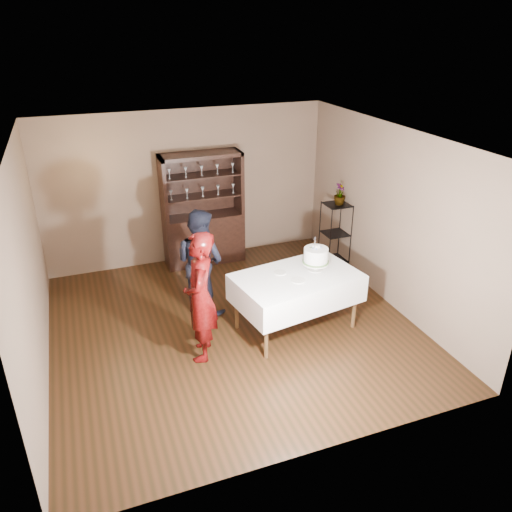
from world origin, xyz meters
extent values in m
plane|color=black|center=(0.00, 0.00, 0.00)|extent=(5.00, 5.00, 0.00)
plane|color=silver|center=(0.00, 0.00, 2.70)|extent=(5.00, 5.00, 0.00)
cube|color=brown|center=(0.00, 2.50, 1.35)|extent=(5.00, 0.02, 2.70)
cube|color=brown|center=(-2.50, 0.00, 1.35)|extent=(0.02, 5.00, 2.70)
cube|color=brown|center=(2.50, 0.00, 1.35)|extent=(0.02, 5.00, 2.70)
cube|color=black|center=(0.20, 2.24, 0.45)|extent=(1.40, 0.48, 0.90)
cube|color=black|center=(0.20, 2.46, 1.45)|extent=(1.40, 0.03, 1.10)
cube|color=black|center=(0.20, 2.24, 1.97)|extent=(1.40, 0.48, 0.06)
cube|color=black|center=(0.20, 2.24, 1.25)|extent=(1.28, 0.42, 0.02)
cube|color=black|center=(0.20, 2.24, 1.62)|extent=(1.28, 0.42, 0.02)
cylinder|color=black|center=(2.08, 1.00, 0.60)|extent=(0.02, 0.02, 1.20)
cylinder|color=black|center=(2.48, 1.00, 0.60)|extent=(0.02, 0.02, 1.20)
cylinder|color=black|center=(2.08, 1.40, 0.60)|extent=(0.02, 0.02, 1.20)
cylinder|color=black|center=(2.48, 1.40, 0.60)|extent=(0.02, 0.02, 1.20)
cube|color=black|center=(2.28, 1.20, 0.15)|extent=(0.40, 0.40, 0.02)
cube|color=black|center=(2.28, 1.20, 0.65)|extent=(0.40, 0.40, 0.01)
cube|color=black|center=(2.28, 1.20, 1.18)|extent=(0.40, 0.40, 0.02)
cube|color=white|center=(0.83, -0.33, 0.65)|extent=(1.83, 1.29, 0.39)
cylinder|color=#49321B|center=(0.18, -0.85, 0.40)|extent=(0.06, 0.06, 0.80)
cylinder|color=#49321B|center=(1.62, -0.62, 0.40)|extent=(0.06, 0.06, 0.80)
cylinder|color=#49321B|center=(0.05, -0.05, 0.40)|extent=(0.06, 0.06, 0.80)
cylinder|color=#49321B|center=(1.49, 0.19, 0.40)|extent=(0.06, 0.06, 0.80)
imported|color=#350405|center=(-0.57, -0.49, 0.87)|extent=(0.59, 0.73, 1.74)
imported|color=black|center=(-0.28, 0.62, 0.81)|extent=(0.96, 1.00, 1.62)
cylinder|color=silver|center=(1.14, -0.27, 0.85)|extent=(0.21, 0.21, 0.01)
cylinder|color=silver|center=(1.14, -0.27, 0.90)|extent=(0.05, 0.05, 0.10)
cylinder|color=silver|center=(1.14, -0.27, 0.96)|extent=(0.38, 0.38, 0.02)
cylinder|color=#4B7437|center=(1.14, -0.27, 0.97)|extent=(0.37, 0.37, 0.02)
cylinder|color=white|center=(1.14, -0.27, 1.07)|extent=(0.42, 0.42, 0.21)
sphere|color=#5272B0|center=(1.18, -0.27, 1.19)|extent=(0.03, 0.03, 0.03)
cube|color=white|center=(1.10, -0.29, 1.25)|extent=(0.02, 0.02, 0.15)
cube|color=black|center=(1.10, -0.29, 1.34)|extent=(0.03, 0.02, 0.05)
cylinder|color=silver|center=(0.78, -0.48, 0.85)|extent=(0.25, 0.25, 0.01)
cylinder|color=silver|center=(0.64, -0.19, 0.85)|extent=(0.22, 0.22, 0.01)
imported|color=#4B7437|center=(2.31, 1.19, 1.37)|extent=(0.29, 0.29, 0.36)
camera|label=1|loc=(-1.82, -5.82, 4.02)|focal=35.00mm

